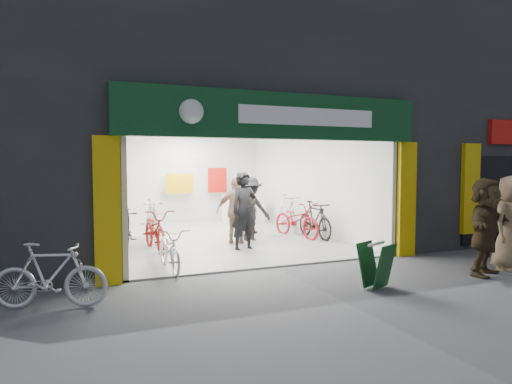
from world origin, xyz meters
TOP-DOWN VIEW (x-y plane):
  - ground at (0.00, 0.00)m, footprint 60.00×60.00m
  - building at (0.91, 4.99)m, footprint 17.00×10.27m
  - bike_left_front at (-2.04, 0.60)m, footprint 0.60×1.66m
  - bike_left_midfront at (-2.50, 3.41)m, footprint 0.68×1.67m
  - bike_left_midback at (-1.95, 2.67)m, footprint 0.77×2.01m
  - bike_left_back at (-1.80, 3.94)m, footprint 0.58×1.96m
  - bike_right_front at (2.50, 2.78)m, footprint 0.50×1.76m
  - bike_right_mid at (2.13, 3.15)m, footprint 1.01×2.04m
  - bike_right_back at (2.50, 4.45)m, footprint 0.86×1.98m
  - parked_bike at (-4.14, -1.07)m, footprint 1.70×0.91m
  - customer_a at (0.06, 1.94)m, footprint 0.78×0.59m
  - customer_b at (0.96, 4.32)m, footprint 1.00×0.85m
  - customer_c at (0.66, 3.04)m, footprint 1.16×0.69m
  - customer_d at (0.16, 2.73)m, footprint 1.14×0.75m
  - pedestrian_near at (4.24, -1.92)m, footprint 1.00×0.73m
  - pedestrian_far at (3.41, -2.06)m, footprint 1.80×1.19m
  - sandwich_board at (0.93, -2.02)m, footprint 0.65×0.66m

SIDE VIEW (x-z plane):
  - ground at x=0.00m, z-range 0.00..0.00m
  - sandwich_board at x=0.93m, z-range 0.04..0.80m
  - bike_left_front at x=-2.04m, z-range 0.00..0.87m
  - bike_left_midfront at x=-2.50m, z-range 0.00..0.97m
  - parked_bike at x=-4.14m, z-range 0.00..0.98m
  - bike_right_mid at x=2.13m, z-range 0.00..1.03m
  - bike_left_midback at x=-1.95m, z-range 0.00..1.04m
  - bike_right_front at x=2.50m, z-range 0.00..1.06m
  - bike_right_back at x=2.50m, z-range 0.00..1.15m
  - bike_left_back at x=-1.80m, z-range 0.00..1.17m
  - customer_c at x=0.66m, z-range 0.00..1.76m
  - customer_b at x=0.96m, z-range 0.00..1.78m
  - customer_d at x=0.16m, z-range 0.00..1.79m
  - pedestrian_far at x=3.41m, z-range 0.00..1.86m
  - pedestrian_near at x=4.24m, z-range 0.00..1.88m
  - customer_a at x=0.06m, z-range 0.00..1.92m
  - building at x=0.91m, z-range 0.31..8.31m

